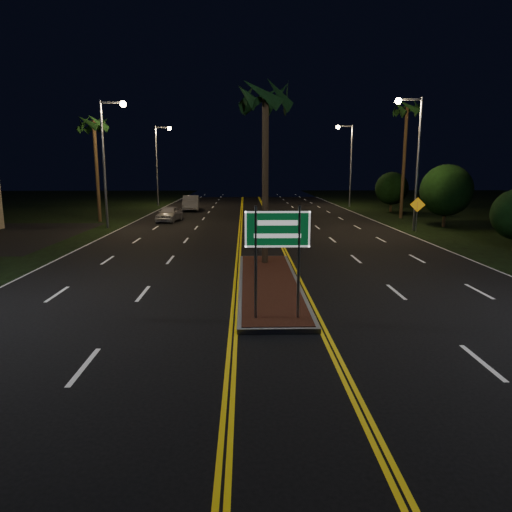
{
  "coord_description": "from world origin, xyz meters",
  "views": [
    {
      "loc": [
        -0.9,
        -9.61,
        4.36
      ],
      "look_at": [
        -0.58,
        3.07,
        1.9
      ],
      "focal_mm": 32.0,
      "sensor_mm": 36.0,
      "label": 1
    }
  ],
  "objects_px": {
    "palm_median": "(266,97)",
    "car_near": "(169,212)",
    "highway_sign": "(277,240)",
    "shrub_far": "(392,188)",
    "palm_right_far": "(407,110)",
    "streetlight_left_mid": "(108,149)",
    "car_far": "(191,202)",
    "streetlight_right_mid": "(413,148)",
    "palm_left_far": "(94,124)",
    "median_island": "(269,283)",
    "streetlight_right_far": "(348,156)",
    "shrub_mid": "(446,190)",
    "warning_sign": "(417,210)",
    "streetlight_left_far": "(160,156)"
  },
  "relations": [
    {
      "from": "palm_median",
      "to": "car_near",
      "type": "relative_size",
      "value": 1.86
    },
    {
      "from": "highway_sign",
      "to": "shrub_far",
      "type": "distance_m",
      "value": 35.96
    },
    {
      "from": "palm_right_far",
      "to": "streetlight_left_mid",
      "type": "bearing_deg",
      "value": -165.63
    },
    {
      "from": "car_far",
      "to": "streetlight_right_mid",
      "type": "bearing_deg",
      "value": -47.71
    },
    {
      "from": "palm_right_far",
      "to": "shrub_far",
      "type": "relative_size",
      "value": 2.6
    },
    {
      "from": "palm_left_far",
      "to": "shrub_far",
      "type": "relative_size",
      "value": 2.22
    },
    {
      "from": "highway_sign",
      "to": "shrub_far",
      "type": "height_order",
      "value": "shrub_far"
    },
    {
      "from": "median_island",
      "to": "shrub_far",
      "type": "relative_size",
      "value": 2.59
    },
    {
      "from": "streetlight_left_mid",
      "to": "shrub_far",
      "type": "xyz_separation_m",
      "value": [
        24.41,
        12.0,
        -3.32
      ]
    },
    {
      "from": "median_island",
      "to": "streetlight_right_far",
      "type": "height_order",
      "value": "streetlight_right_far"
    },
    {
      "from": "streetlight_right_mid",
      "to": "palm_median",
      "type": "height_order",
      "value": "streetlight_right_mid"
    },
    {
      "from": "palm_median",
      "to": "car_far",
      "type": "bearing_deg",
      "value": 103.27
    },
    {
      "from": "shrub_mid",
      "to": "car_far",
      "type": "height_order",
      "value": "shrub_mid"
    },
    {
      "from": "streetlight_left_mid",
      "to": "palm_left_far",
      "type": "xyz_separation_m",
      "value": [
        -2.19,
        4.0,
        2.09
      ]
    },
    {
      "from": "warning_sign",
      "to": "shrub_far",
      "type": "bearing_deg",
      "value": 102.68
    },
    {
      "from": "streetlight_right_far",
      "to": "shrub_mid",
      "type": "bearing_deg",
      "value": -79.34
    },
    {
      "from": "palm_left_far",
      "to": "shrub_far",
      "type": "xyz_separation_m",
      "value": [
        26.6,
        8.0,
        -5.41
      ]
    },
    {
      "from": "car_near",
      "to": "car_far",
      "type": "distance_m",
      "value": 10.05
    },
    {
      "from": "car_near",
      "to": "car_far",
      "type": "relative_size",
      "value": 0.84
    },
    {
      "from": "palm_left_far",
      "to": "shrub_far",
      "type": "bearing_deg",
      "value": 16.74
    },
    {
      "from": "streetlight_right_mid",
      "to": "palm_right_far",
      "type": "bearing_deg",
      "value": 74.71
    },
    {
      "from": "streetlight_right_far",
      "to": "palm_left_far",
      "type": "distance_m",
      "value": 27.36
    },
    {
      "from": "streetlight_right_far",
      "to": "palm_left_far",
      "type": "height_order",
      "value": "streetlight_right_far"
    },
    {
      "from": "warning_sign",
      "to": "highway_sign",
      "type": "bearing_deg",
      "value": -96.71
    },
    {
      "from": "shrub_mid",
      "to": "car_far",
      "type": "xyz_separation_m",
      "value": [
        -20.51,
        14.13,
        -1.84
      ]
    },
    {
      "from": "palm_median",
      "to": "warning_sign",
      "type": "height_order",
      "value": "palm_median"
    },
    {
      "from": "streetlight_left_mid",
      "to": "warning_sign",
      "type": "relative_size",
      "value": 3.78
    },
    {
      "from": "palm_right_far",
      "to": "shrub_mid",
      "type": "relative_size",
      "value": 2.23
    },
    {
      "from": "streetlight_right_mid",
      "to": "shrub_far",
      "type": "bearing_deg",
      "value": 77.18
    },
    {
      "from": "median_island",
      "to": "car_far",
      "type": "height_order",
      "value": "car_far"
    },
    {
      "from": "median_island",
      "to": "streetlight_right_mid",
      "type": "relative_size",
      "value": 1.14
    },
    {
      "from": "streetlight_left_far",
      "to": "streetlight_right_far",
      "type": "bearing_deg",
      "value": -5.38
    },
    {
      "from": "palm_left_far",
      "to": "warning_sign",
      "type": "distance_m",
      "value": 25.41
    },
    {
      "from": "streetlight_left_mid",
      "to": "warning_sign",
      "type": "distance_m",
      "value": 22.08
    },
    {
      "from": "car_near",
      "to": "palm_left_far",
      "type": "bearing_deg",
      "value": -170.82
    },
    {
      "from": "streetlight_left_mid",
      "to": "streetlight_left_far",
      "type": "distance_m",
      "value": 20.0
    },
    {
      "from": "streetlight_right_mid",
      "to": "palm_median",
      "type": "xyz_separation_m",
      "value": [
        -10.61,
        -11.5,
        1.62
      ]
    },
    {
      "from": "highway_sign",
      "to": "streetlight_right_mid",
      "type": "distance_m",
      "value": 22.18
    },
    {
      "from": "median_island",
      "to": "streetlight_right_mid",
      "type": "bearing_deg",
      "value": 54.72
    },
    {
      "from": "median_island",
      "to": "car_far",
      "type": "bearing_deg",
      "value": 101.82
    },
    {
      "from": "streetlight_left_mid",
      "to": "warning_sign",
      "type": "height_order",
      "value": "streetlight_left_mid"
    },
    {
      "from": "streetlight_left_mid",
      "to": "palm_right_far",
      "type": "height_order",
      "value": "palm_right_far"
    },
    {
      "from": "highway_sign",
      "to": "shrub_far",
      "type": "relative_size",
      "value": 0.81
    },
    {
      "from": "streetlight_left_mid",
      "to": "streetlight_right_far",
      "type": "distance_m",
      "value": 27.83
    },
    {
      "from": "streetlight_left_mid",
      "to": "shrub_mid",
      "type": "height_order",
      "value": "streetlight_left_mid"
    },
    {
      "from": "palm_left_far",
      "to": "shrub_mid",
      "type": "height_order",
      "value": "palm_left_far"
    },
    {
      "from": "palm_median",
      "to": "palm_right_far",
      "type": "distance_m",
      "value": 23.4
    },
    {
      "from": "highway_sign",
      "to": "car_far",
      "type": "relative_size",
      "value": 0.6
    },
    {
      "from": "palm_right_far",
      "to": "warning_sign",
      "type": "bearing_deg",
      "value": -102.25
    },
    {
      "from": "streetlight_right_mid",
      "to": "shrub_mid",
      "type": "relative_size",
      "value": 1.95
    }
  ]
}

